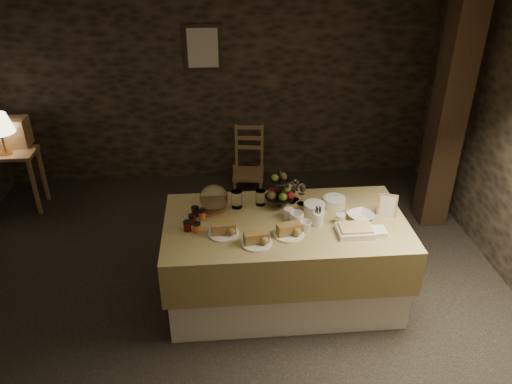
{
  "coord_description": "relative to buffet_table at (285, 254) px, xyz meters",
  "views": [
    {
      "loc": [
        -0.01,
        -3.67,
        3.17
      ],
      "look_at": [
        0.31,
        0.2,
        0.99
      ],
      "focal_mm": 35.0,
      "sensor_mm": 36.0,
      "label": 1
    }
  ],
  "objects": [
    {
      "name": "storage_jar_b",
      "position": [
        -0.19,
        0.31,
        0.42
      ],
      "size": [
        0.09,
        0.09,
        0.14
      ],
      "primitive_type": "cylinder",
      "color": "white",
      "rests_on": "buffet_table"
    },
    {
      "name": "cup_a",
      "position": [
        0.09,
        -0.03,
        0.41
      ],
      "size": [
        0.14,
        0.14,
        0.1
      ],
      "primitive_type": "imported",
      "rotation": [
        0.0,
        0.0,
        -0.1
      ],
      "color": "white",
      "rests_on": "buffet_table"
    },
    {
      "name": "tart_dish",
      "position": [
        0.55,
        -0.24,
        0.39
      ],
      "size": [
        0.3,
        0.22,
        0.07
      ],
      "color": "white",
      "rests_on": "buffet_table"
    },
    {
      "name": "bread_platter_center",
      "position": [
        -0.28,
        -0.31,
        0.39
      ],
      "size": [
        0.26,
        0.26,
        0.11
      ],
      "color": "white",
      "rests_on": "buffet_table"
    },
    {
      "name": "ground_plane",
      "position": [
        -0.55,
        0.06,
        -0.48
      ],
      "size": [
        5.5,
        5.0,
        0.01
      ],
      "primitive_type": "cube",
      "color": "black",
      "rests_on": "ground"
    },
    {
      "name": "square_dish",
      "position": [
        0.73,
        -0.25,
        0.38
      ],
      "size": [
        0.14,
        0.14,
        0.04
      ],
      "primitive_type": "cube",
      "color": "white",
      "rests_on": "buffet_table"
    },
    {
      "name": "fruit_stand",
      "position": [
        -0.02,
        0.25,
        0.5
      ],
      "size": [
        0.26,
        0.26,
        0.37
      ],
      "rotation": [
        0.0,
        0.0,
        0.31
      ],
      "color": "black",
      "rests_on": "buffet_table"
    },
    {
      "name": "mug_d",
      "position": [
        0.46,
        -0.07,
        0.4
      ],
      "size": [
        0.08,
        0.08,
        0.09
      ],
      "primitive_type": "cylinder",
      "color": "white",
      "rests_on": "buffet_table"
    },
    {
      "name": "buffet_table",
      "position": [
        0.0,
        0.0,
        0.0
      ],
      "size": [
        2.11,
        1.12,
        0.83
      ],
      "color": "silver",
      "rests_on": "ground_plane"
    },
    {
      "name": "cup_b",
      "position": [
        0.14,
        -0.17,
        0.4
      ],
      "size": [
        0.13,
        0.13,
        0.1
      ],
      "primitive_type": "imported",
      "rotation": [
        0.0,
        0.0,
        0.38
      ],
      "color": "white",
      "rests_on": "buffet_table"
    },
    {
      "name": "storage_jar_a",
      "position": [
        -0.41,
        0.28,
        0.43
      ],
      "size": [
        0.1,
        0.1,
        0.16
      ],
      "primitive_type": "cylinder",
      "color": "white",
      "rests_on": "buffet_table"
    },
    {
      "name": "wine_rack",
      "position": [
        -3.0,
        2.06,
        0.44
      ],
      "size": [
        0.42,
        0.26,
        0.34
      ],
      "primitive_type": "cube",
      "color": "brown",
      "rests_on": "console_table"
    },
    {
      "name": "plate_stack_a",
      "position": [
        0.27,
        0.11,
        0.4
      ],
      "size": [
        0.19,
        0.19,
        0.1
      ],
      "primitive_type": "cylinder",
      "color": "white",
      "rests_on": "buffet_table"
    },
    {
      "name": "chair",
      "position": [
        -0.18,
        2.19,
        -0.11
      ],
      "size": [
        0.44,
        0.42,
        0.65
      ],
      "rotation": [
        0.0,
        0.0,
        -0.14
      ],
      "color": "brown",
      "rests_on": "ground_plane"
    },
    {
      "name": "plate_stack_b",
      "position": [
        0.47,
        0.22,
        0.4
      ],
      "size": [
        0.2,
        0.2,
        0.08
      ],
      "primitive_type": "cylinder",
      "color": "white",
      "rests_on": "buffet_table"
    },
    {
      "name": "bread_platter_left",
      "position": [
        -0.54,
        -0.15,
        0.39
      ],
      "size": [
        0.26,
        0.26,
        0.11
      ],
      "color": "white",
      "rests_on": "buffet_table"
    },
    {
      "name": "bowl",
      "position": [
        0.66,
        -0.02,
        0.38
      ],
      "size": [
        0.29,
        0.29,
        0.05
      ],
      "primitive_type": "imported",
      "rotation": [
        0.0,
        0.0,
        0.42
      ],
      "color": "white",
      "rests_on": "buffet_table"
    },
    {
      "name": "console_table",
      "position": [
        -3.05,
        1.88,
        0.14
      ],
      "size": [
        0.7,
        0.4,
        0.75
      ],
      "color": "brown",
      "rests_on": "ground_plane"
    },
    {
      "name": "mug_c",
      "position": [
        0.03,
        0.05,
        0.4
      ],
      "size": [
        0.09,
        0.09,
        0.09
      ],
      "primitive_type": "cylinder",
      "color": "white",
      "rests_on": "buffet_table"
    },
    {
      "name": "cutlery_holder",
      "position": [
        0.26,
        -0.07,
        0.41
      ],
      "size": [
        0.1,
        0.1,
        0.12
      ],
      "primitive_type": "cylinder",
      "color": "white",
      "rests_on": "buffet_table"
    },
    {
      "name": "menu_frame",
      "position": [
        0.9,
        0.03,
        0.44
      ],
      "size": [
        0.18,
        0.13,
        0.22
      ],
      "primitive_type": "cube",
      "rotation": [
        -0.24,
        0.0,
        -0.38
      ],
      "color": "brown",
      "rests_on": "buffet_table"
    },
    {
      "name": "room_shell",
      "position": [
        -0.55,
        0.06,
        1.08
      ],
      "size": [
        5.52,
        5.02,
        2.6
      ],
      "color": "black",
      "rests_on": "ground"
    },
    {
      "name": "timber_column",
      "position": [
        1.89,
        1.2,
        0.82
      ],
      "size": [
        0.3,
        0.3,
        2.6
      ],
      "primitive_type": "cube",
      "color": "black",
      "rests_on": "ground_plane"
    },
    {
      "name": "jam_jars",
      "position": [
        -0.78,
        0.02,
        0.39
      ],
      "size": [
        0.18,
        0.32,
        0.07
      ],
      "color": "#4F0B04",
      "rests_on": "buffet_table"
    },
    {
      "name": "cake_dome",
      "position": [
        -0.61,
        0.24,
        0.46
      ],
      "size": [
        0.26,
        0.26,
        0.26
      ],
      "color": "brown",
      "rests_on": "buffet_table"
    },
    {
      "name": "bread_platter_right",
      "position": [
        -0.0,
        -0.21,
        0.39
      ],
      "size": [
        0.26,
        0.26,
        0.11
      ],
      "color": "white",
      "rests_on": "buffet_table"
    },
    {
      "name": "framed_picture",
      "position": [
        -0.7,
        2.52,
        1.27
      ],
      "size": [
        0.45,
        0.04,
        0.55
      ],
      "color": "black",
      "rests_on": "room_shell"
    }
  ]
}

